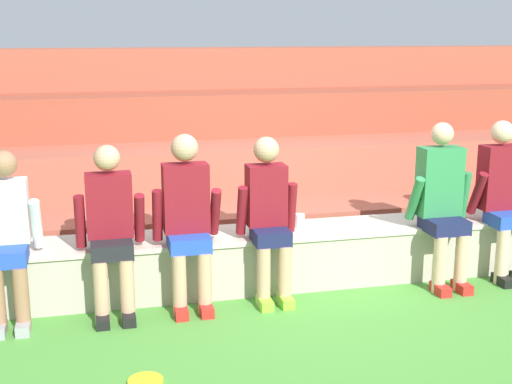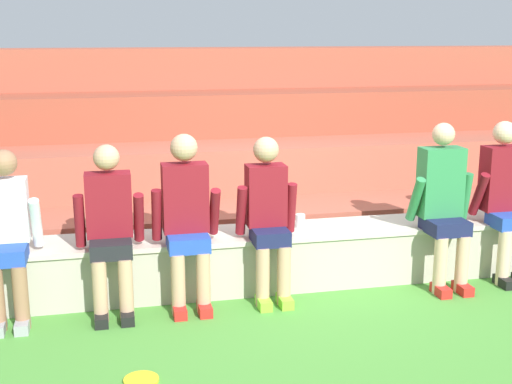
# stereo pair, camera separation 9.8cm
# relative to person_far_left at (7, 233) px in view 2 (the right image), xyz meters

# --- Properties ---
(ground_plane) EXTENTS (80.00, 80.00, 0.00)m
(ground_plane) POSITION_rel_person_far_left_xyz_m (2.29, 0.01, -0.69)
(ground_plane) COLOR #4C9338
(stone_seating_wall) EXTENTS (8.30, 0.55, 0.49)m
(stone_seating_wall) POSITION_rel_person_far_left_xyz_m (2.29, 0.26, -0.42)
(stone_seating_wall) COLOR #B7AF9E
(stone_seating_wall) RESTS_ON ground
(brick_bleachers) EXTENTS (9.81, 3.16, 1.95)m
(brick_bleachers) POSITION_rel_person_far_left_xyz_m (2.29, 2.70, 0.05)
(brick_bleachers) COLOR #AD5642
(brick_bleachers) RESTS_ON ground
(person_far_left) EXTENTS (0.49, 0.55, 1.30)m
(person_far_left) POSITION_rel_person_far_left_xyz_m (0.00, 0.00, 0.00)
(person_far_left) COLOR #996B4C
(person_far_left) RESTS_ON ground
(person_left_of_center) EXTENTS (0.53, 0.53, 1.32)m
(person_left_of_center) POSITION_rel_person_far_left_xyz_m (0.75, -0.02, 0.01)
(person_left_of_center) COLOR tan
(person_left_of_center) RESTS_ON ground
(person_center) EXTENTS (0.54, 0.51, 1.38)m
(person_center) POSITION_rel_person_far_left_xyz_m (1.34, -0.01, 0.05)
(person_center) COLOR tan
(person_center) RESTS_ON ground
(person_right_of_center) EXTENTS (0.50, 0.52, 1.33)m
(person_right_of_center) POSITION_rel_person_far_left_xyz_m (2.01, 0.01, 0.02)
(person_right_of_center) COLOR tan
(person_right_of_center) RESTS_ON ground
(person_far_right) EXTENTS (0.55, 0.53, 1.41)m
(person_far_right) POSITION_rel_person_far_left_xyz_m (3.53, -0.03, 0.05)
(person_far_right) COLOR #DBAD89
(person_far_right) RESTS_ON ground
(person_rightmost_edge) EXTENTS (0.51, 0.53, 1.39)m
(person_rightmost_edge) POSITION_rel_person_far_left_xyz_m (4.15, 0.03, 0.05)
(person_rightmost_edge) COLOR beige
(person_rightmost_edge) RESTS_ON ground
(water_bottle_near_left) EXTENTS (0.08, 0.08, 0.22)m
(water_bottle_near_left) POSITION_rel_person_far_left_xyz_m (3.84, 0.25, -0.09)
(water_bottle_near_left) COLOR red
(water_bottle_near_left) RESTS_ON stone_seating_wall
(plastic_cup_middle) EXTENTS (0.08, 0.08, 0.12)m
(plastic_cup_middle) POSITION_rel_person_far_left_xyz_m (2.37, 0.31, -0.13)
(plastic_cup_middle) COLOR white
(plastic_cup_middle) RESTS_ON stone_seating_wall
(frisbee) EXTENTS (0.22, 0.22, 0.02)m
(frisbee) POSITION_rel_person_far_left_xyz_m (0.89, -1.20, -0.68)
(frisbee) COLOR yellow
(frisbee) RESTS_ON ground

